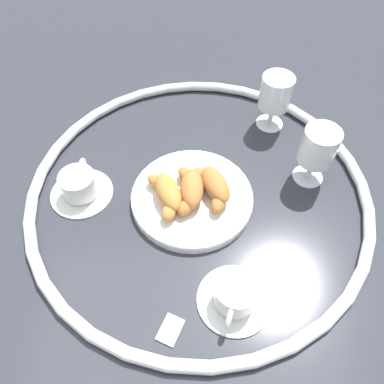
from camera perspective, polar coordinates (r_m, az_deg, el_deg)
ground_plane at (r=0.84m, az=1.05°, el=-0.25°), size 2.20×2.20×0.00m
table_chrome_rim at (r=0.83m, az=1.06°, el=0.24°), size 0.74×0.74×0.02m
pastry_plate at (r=0.82m, az=0.00°, el=-0.76°), size 0.26×0.26×0.02m
croissant_large at (r=0.80m, az=3.31°, el=0.97°), size 0.13×0.09×0.04m
croissant_small at (r=0.79m, az=-0.23°, el=0.50°), size 0.14×0.07×0.04m
croissant_extra at (r=0.79m, az=-3.79°, el=-0.12°), size 0.13×0.09×0.04m
coffee_cup_near at (r=0.85m, az=-16.51°, el=0.86°), size 0.14×0.14×0.06m
coffee_cup_far at (r=0.70m, az=6.47°, el=-15.19°), size 0.14×0.14×0.06m
juice_glass_left at (r=0.95m, az=12.41°, el=14.05°), size 0.08×0.08×0.14m
juice_glass_right at (r=0.84m, az=18.42°, el=6.30°), size 0.08×0.08×0.14m
sugar_packet at (r=0.70m, az=-3.27°, el=-19.89°), size 0.06×0.05×0.01m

